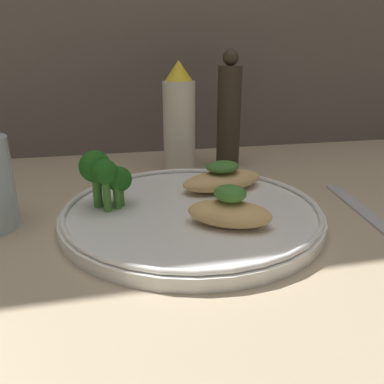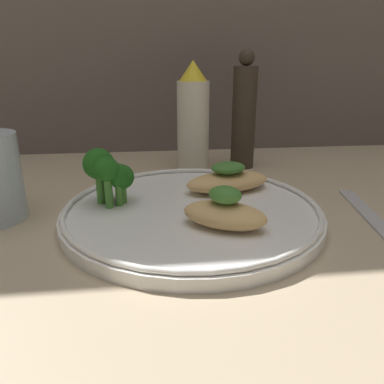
{
  "view_description": "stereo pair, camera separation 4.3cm",
  "coord_description": "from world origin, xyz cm",
  "px_view_note": "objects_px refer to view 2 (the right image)",
  "views": [
    {
      "loc": [
        -8.94,
        -39.84,
        18.1
      ],
      "look_at": [
        0.0,
        0.0,
        3.4
      ],
      "focal_mm": 35.0,
      "sensor_mm": 36.0,
      "label": 1
    },
    {
      "loc": [
        -4.67,
        -40.56,
        18.1
      ],
      "look_at": [
        0.0,
        0.0,
        3.4
      ],
      "focal_mm": 35.0,
      "sensor_mm": 36.0,
      "label": 2
    }
  ],
  "objects_px": {
    "broccoli_bunch": "(110,172)",
    "sauce_bottle": "(193,119)",
    "pepper_grinder": "(244,115)",
    "plate": "(192,211)"
  },
  "relations": [
    {
      "from": "broccoli_bunch",
      "to": "sauce_bottle",
      "type": "xyz_separation_m",
      "value": [
        0.12,
        0.19,
        0.03
      ]
    },
    {
      "from": "broccoli_bunch",
      "to": "pepper_grinder",
      "type": "xyz_separation_m",
      "value": [
        0.21,
        0.19,
        0.04
      ]
    },
    {
      "from": "plate",
      "to": "broccoli_bunch",
      "type": "relative_size",
      "value": 4.47
    },
    {
      "from": "sauce_bottle",
      "to": "pepper_grinder",
      "type": "relative_size",
      "value": 0.91
    },
    {
      "from": "broccoli_bunch",
      "to": "sauce_bottle",
      "type": "bearing_deg",
      "value": 57.32
    },
    {
      "from": "broccoli_bunch",
      "to": "sauce_bottle",
      "type": "distance_m",
      "value": 0.23
    },
    {
      "from": "broccoli_bunch",
      "to": "pepper_grinder",
      "type": "bearing_deg",
      "value": 42.38
    },
    {
      "from": "plate",
      "to": "sauce_bottle",
      "type": "distance_m",
      "value": 0.23
    },
    {
      "from": "broccoli_bunch",
      "to": "sauce_bottle",
      "type": "relative_size",
      "value": 0.38
    },
    {
      "from": "sauce_bottle",
      "to": "pepper_grinder",
      "type": "bearing_deg",
      "value": -0.0
    }
  ]
}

